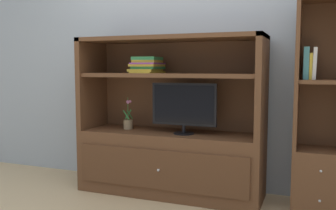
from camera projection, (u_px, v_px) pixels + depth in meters
ground_plane at (153, 208)px, 3.09m from camera, size 8.00×8.00×0.00m
painted_rear_wall at (183, 42)px, 3.65m from camera, size 6.00×0.10×2.80m
media_console at (170, 144)px, 3.42m from camera, size 1.67×0.54×1.42m
tv_monitor at (184, 106)px, 3.27m from camera, size 0.59×0.18×0.45m
potted_plant at (128, 122)px, 3.56m from camera, size 0.10×0.09×0.30m
magazine_stack at (147, 65)px, 3.43m from camera, size 0.27×0.36×0.15m
bookshelf_tall at (321, 141)px, 2.95m from camera, size 0.42×0.38×1.69m
upright_book_row at (310, 64)px, 2.92m from camera, size 0.10×0.14×0.25m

